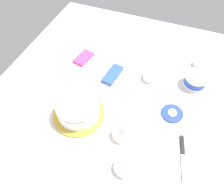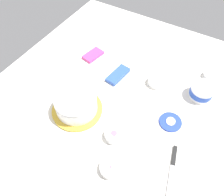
{
  "view_description": "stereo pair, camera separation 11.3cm",
  "coord_description": "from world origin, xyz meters",
  "px_view_note": "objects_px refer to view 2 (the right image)",
  "views": [
    {
      "loc": [
        0.71,
        0.17,
        0.94
      ],
      "look_at": [
        0.08,
        -0.07,
        0.04
      ],
      "focal_mm": 33.71,
      "sensor_mm": 36.0,
      "label": 1
    },
    {
      "loc": [
        0.66,
        0.27,
        0.94
      ],
      "look_at": [
        0.08,
        -0.07,
        0.04
      ],
      "focal_mm": 33.71,
      "sensor_mm": 36.0,
      "label": 2
    }
  ],
  "objects_px": {
    "frosting_tub_lid": "(170,122)",
    "sprinkle_bowl_rainbow": "(110,168)",
    "candy_box_upper": "(118,75)",
    "sprinkle_bowl_blue": "(211,75)",
    "spreading_knife": "(173,165)",
    "paper_napkin": "(126,55)",
    "sprinkle_bowl_pink": "(114,135)",
    "candy_box_lower": "(93,55)",
    "sprinkle_bowl_green": "(156,81)",
    "frosting_tub": "(202,91)",
    "frosted_cake": "(76,104)"
  },
  "relations": [
    {
      "from": "spreading_knife",
      "to": "candy_box_upper",
      "type": "relative_size",
      "value": 1.48
    },
    {
      "from": "frosting_tub_lid",
      "to": "paper_napkin",
      "type": "height_order",
      "value": "frosting_tub_lid"
    },
    {
      "from": "spreading_knife",
      "to": "paper_napkin",
      "type": "relative_size",
      "value": 1.56
    },
    {
      "from": "sprinkle_bowl_green",
      "to": "candy_box_upper",
      "type": "height_order",
      "value": "sprinkle_bowl_green"
    },
    {
      "from": "sprinkle_bowl_pink",
      "to": "sprinkle_bowl_green",
      "type": "xyz_separation_m",
      "value": [
        -0.42,
        0.04,
        -0.0
      ]
    },
    {
      "from": "frosted_cake",
      "to": "sprinkle_bowl_pink",
      "type": "relative_size",
      "value": 3.0
    },
    {
      "from": "candy_box_lower",
      "to": "paper_napkin",
      "type": "xyz_separation_m",
      "value": [
        -0.12,
        0.18,
        -0.01
      ]
    },
    {
      "from": "frosting_tub_lid",
      "to": "frosting_tub",
      "type": "bearing_deg",
      "value": 162.29
    },
    {
      "from": "sprinkle_bowl_green",
      "to": "candy_box_upper",
      "type": "bearing_deg",
      "value": -74.57
    },
    {
      "from": "sprinkle_bowl_pink",
      "to": "sprinkle_bowl_green",
      "type": "relative_size",
      "value": 0.93
    },
    {
      "from": "sprinkle_bowl_rainbow",
      "to": "candy_box_lower",
      "type": "bearing_deg",
      "value": -140.78
    },
    {
      "from": "sprinkle_bowl_green",
      "to": "paper_napkin",
      "type": "height_order",
      "value": "sprinkle_bowl_green"
    },
    {
      "from": "frosting_tub_lid",
      "to": "paper_napkin",
      "type": "xyz_separation_m",
      "value": [
        -0.33,
        -0.44,
        -0.0
      ]
    },
    {
      "from": "frosting_tub",
      "to": "sprinkle_bowl_pink",
      "type": "relative_size",
      "value": 1.41
    },
    {
      "from": "spreading_knife",
      "to": "sprinkle_bowl_pink",
      "type": "height_order",
      "value": "sprinkle_bowl_pink"
    },
    {
      "from": "frosting_tub_lid",
      "to": "sprinkle_bowl_green",
      "type": "height_order",
      "value": "sprinkle_bowl_green"
    },
    {
      "from": "candy_box_upper",
      "to": "spreading_knife",
      "type": "bearing_deg",
      "value": 62.07
    },
    {
      "from": "sprinkle_bowl_blue",
      "to": "candy_box_upper",
      "type": "relative_size",
      "value": 0.49
    },
    {
      "from": "frosted_cake",
      "to": "candy_box_upper",
      "type": "height_order",
      "value": "frosted_cake"
    },
    {
      "from": "paper_napkin",
      "to": "sprinkle_bowl_pink",
      "type": "bearing_deg",
      "value": 22.65
    },
    {
      "from": "paper_napkin",
      "to": "candy_box_upper",
      "type": "bearing_deg",
      "value": 14.54
    },
    {
      "from": "sprinkle_bowl_blue",
      "to": "sprinkle_bowl_pink",
      "type": "height_order",
      "value": "sprinkle_bowl_pink"
    },
    {
      "from": "sprinkle_bowl_pink",
      "to": "candy_box_lower",
      "type": "xyz_separation_m",
      "value": [
        -0.43,
        -0.41,
        -0.01
      ]
    },
    {
      "from": "spreading_knife",
      "to": "candy_box_upper",
      "type": "height_order",
      "value": "candy_box_upper"
    },
    {
      "from": "spreading_knife",
      "to": "paper_napkin",
      "type": "bearing_deg",
      "value": -135.56
    },
    {
      "from": "sprinkle_bowl_blue",
      "to": "spreading_knife",
      "type": "bearing_deg",
      "value": 0.12
    },
    {
      "from": "sprinkle_bowl_rainbow",
      "to": "sprinkle_bowl_green",
      "type": "bearing_deg",
      "value": -177.41
    },
    {
      "from": "frosting_tub_lid",
      "to": "sprinkle_bowl_rainbow",
      "type": "relative_size",
      "value": 1.25
    },
    {
      "from": "frosting_tub_lid",
      "to": "sprinkle_bowl_pink",
      "type": "bearing_deg",
      "value": -44.19
    },
    {
      "from": "sprinkle_bowl_rainbow",
      "to": "paper_napkin",
      "type": "bearing_deg",
      "value": -157.05
    },
    {
      "from": "candy_box_upper",
      "to": "paper_napkin",
      "type": "xyz_separation_m",
      "value": [
        -0.19,
        -0.05,
        -0.01
      ]
    },
    {
      "from": "frosted_cake",
      "to": "candy_box_upper",
      "type": "distance_m",
      "value": 0.33
    },
    {
      "from": "sprinkle_bowl_green",
      "to": "sprinkle_bowl_rainbow",
      "type": "height_order",
      "value": "sprinkle_bowl_green"
    },
    {
      "from": "sprinkle_bowl_rainbow",
      "to": "candy_box_upper",
      "type": "distance_m",
      "value": 0.56
    },
    {
      "from": "sprinkle_bowl_blue",
      "to": "frosting_tub",
      "type": "bearing_deg",
      "value": -3.57
    },
    {
      "from": "frosted_cake",
      "to": "spreading_knife",
      "type": "bearing_deg",
      "value": 87.04
    },
    {
      "from": "sprinkle_bowl_blue",
      "to": "paper_napkin",
      "type": "distance_m",
      "value": 0.54
    },
    {
      "from": "frosting_tub",
      "to": "candy_box_upper",
      "type": "xyz_separation_m",
      "value": [
        0.1,
        -0.47,
        -0.03
      ]
    },
    {
      "from": "sprinkle_bowl_rainbow",
      "to": "candy_box_lower",
      "type": "height_order",
      "value": "sprinkle_bowl_rainbow"
    },
    {
      "from": "sprinkle_bowl_blue",
      "to": "paper_napkin",
      "type": "relative_size",
      "value": 0.52
    },
    {
      "from": "sprinkle_bowl_green",
      "to": "sprinkle_bowl_rainbow",
      "type": "xyz_separation_m",
      "value": [
        0.57,
        0.03,
        -0.0
      ]
    },
    {
      "from": "sprinkle_bowl_rainbow",
      "to": "sprinkle_bowl_pink",
      "type": "bearing_deg",
      "value": -155.91
    },
    {
      "from": "frosted_cake",
      "to": "paper_napkin",
      "type": "height_order",
      "value": "frosted_cake"
    },
    {
      "from": "frosting_tub",
      "to": "sprinkle_bowl_pink",
      "type": "xyz_separation_m",
      "value": [
        0.46,
        -0.29,
        -0.02
      ]
    },
    {
      "from": "sprinkle_bowl_pink",
      "to": "paper_napkin",
      "type": "relative_size",
      "value": 0.6
    },
    {
      "from": "sprinkle_bowl_green",
      "to": "candy_box_upper",
      "type": "relative_size",
      "value": 0.6
    },
    {
      "from": "frosting_tub_lid",
      "to": "sprinkle_bowl_pink",
      "type": "relative_size",
      "value": 1.28
    },
    {
      "from": "frosting_tub",
      "to": "candy_box_lower",
      "type": "relative_size",
      "value": 0.95
    },
    {
      "from": "spreading_knife",
      "to": "candy_box_lower",
      "type": "distance_m",
      "value": 0.83
    },
    {
      "from": "frosting_tub_lid",
      "to": "spreading_knife",
      "type": "relative_size",
      "value": 0.49
    }
  ]
}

